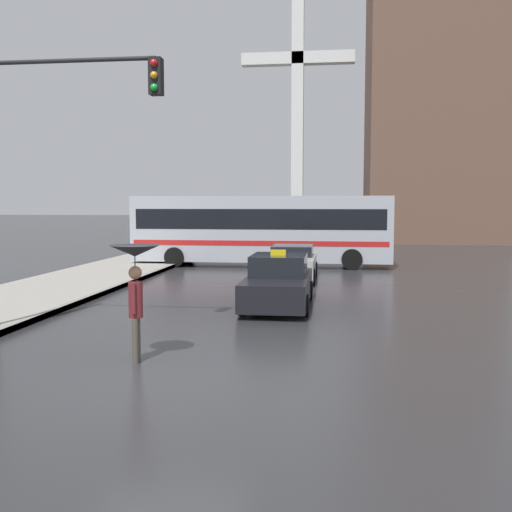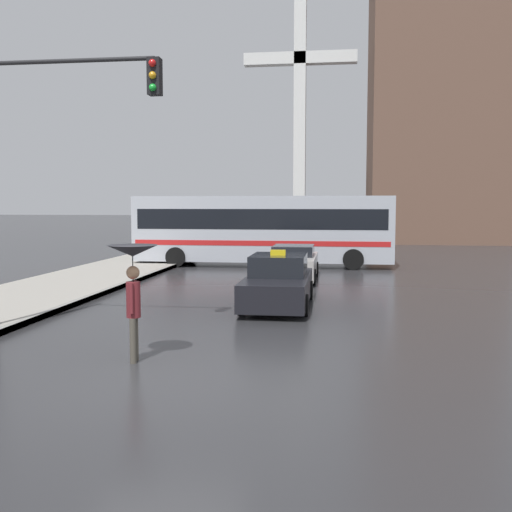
# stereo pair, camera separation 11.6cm
# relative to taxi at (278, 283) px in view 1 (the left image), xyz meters

# --- Properties ---
(ground_plane) EXTENTS (300.00, 300.00, 0.00)m
(ground_plane) POSITION_rel_taxi_xyz_m (-1.12, -7.93, -0.69)
(ground_plane) COLOR #2D2D30
(taxi) EXTENTS (1.91, 4.61, 1.67)m
(taxi) POSITION_rel_taxi_xyz_m (0.00, 0.00, 0.00)
(taxi) COLOR black
(taxi) RESTS_ON ground_plane
(sedan_red) EXTENTS (1.91, 4.43, 1.36)m
(sedan_red) POSITION_rel_taxi_xyz_m (-0.02, 6.25, -0.04)
(sedan_red) COLOR #B7B2AD
(sedan_red) RESTS_ON ground_plane
(city_bus) EXTENTS (12.41, 2.72, 3.39)m
(city_bus) POSITION_rel_taxi_xyz_m (-1.89, 11.49, 1.19)
(city_bus) COLOR #B2B7C1
(city_bus) RESTS_ON ground_plane
(pedestrian_with_umbrella) EXTENTS (0.95, 0.95, 2.24)m
(pedestrian_with_umbrella) POSITION_rel_taxi_xyz_m (-2.11, -6.56, 1.07)
(pedestrian_with_umbrella) COLOR #4C473D
(pedestrian_with_umbrella) RESTS_ON ground_plane
(traffic_light) EXTENTS (4.20, 0.38, 6.49)m
(traffic_light) POSITION_rel_taxi_xyz_m (-4.73, -4.39, 3.82)
(traffic_light) COLOR black
(traffic_light) RESTS_ON ground_plane
(building_tower_near) EXTENTS (10.35, 10.15, 35.29)m
(building_tower_near) POSITION_rel_taxi_xyz_m (9.41, 32.86, 16.96)
(building_tower_near) COLOR brown
(building_tower_near) RESTS_ON ground_plane
(monument_cross) EXTENTS (8.59, 0.90, 19.53)m
(monument_cross) POSITION_rel_taxi_xyz_m (-1.25, 29.33, 10.39)
(monument_cross) COLOR white
(monument_cross) RESTS_ON ground_plane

